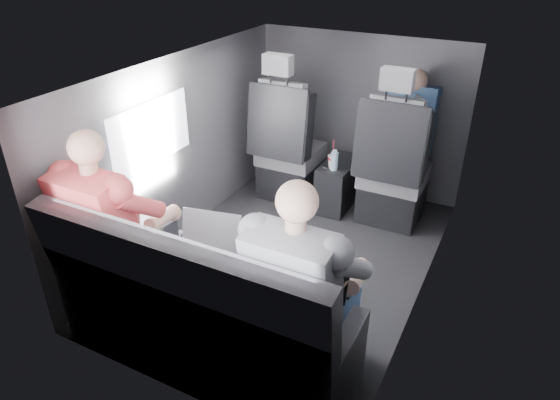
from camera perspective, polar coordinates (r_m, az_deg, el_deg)
The scene contains 20 objects.
floor at distance 3.59m, azimuth 1.33°, elevation -6.75°, with size 2.60×2.60×0.00m, color black.
ceiling at distance 3.01m, azimuth 1.63°, elevation 14.64°, with size 2.60×2.60×0.00m, color #B2B2AD.
panel_left at distance 3.69m, azimuth -11.28°, elevation 5.73°, with size 0.02×2.60×1.35m, color #56565B.
panel_right at distance 3.01m, azimuth 17.06°, elevation -0.54°, with size 0.02×2.60×1.35m, color #56565B.
panel_front at distance 4.37m, azimuth 9.05°, elevation 9.58°, with size 1.80×0.02×1.35m, color #56565B.
panel_back at distance 2.32m, azimuth -12.96°, elevation -9.62°, with size 1.80×0.02×1.35m, color #56565B.
side_window at distance 3.38m, azimuth -14.45°, elevation 7.34°, with size 0.02×0.75×0.42m, color white.
seatbelt at distance 3.64m, azimuth 12.64°, elevation 7.38°, with size 0.05×0.01×0.65m, color black.
front_seat_left at distance 4.22m, azimuth 0.91°, elevation 5.28°, with size 0.52×0.58×1.26m.
front_seat_right at distance 3.95m, azimuth 12.71°, elevation 2.76°, with size 0.52×0.58×1.26m.
center_console at distance 4.18m, azimuth 6.66°, elevation 1.80°, with size 0.24×0.48×0.41m.
rear_bench at distance 2.69m, azimuth -8.86°, elevation -13.04°, with size 1.60×0.57×0.92m.
soda_cup at distance 3.96m, azimuth 6.04°, elevation 4.43°, with size 0.08×0.08×0.24m.
water_bottle at distance 3.93m, azimuth 6.23°, elevation 4.48°, with size 0.06×0.06×0.17m.
laptop_white at distance 2.97m, azimuth -16.47°, elevation -1.72°, with size 0.38×0.37×0.26m.
laptop_silver at distance 2.71m, azimuth -6.72°, elevation -3.97°, with size 0.36×0.35×0.23m.
laptop_black at distance 2.42m, azimuth 4.69°, elevation -8.18°, with size 0.36×0.32×0.25m.
passenger_rear_left at distance 2.89m, azimuth -18.08°, elevation -2.95°, with size 0.51×0.63×1.23m.
passenger_rear_right at distance 2.33m, azimuth 2.86°, elevation -9.97°, with size 0.50×0.62×1.22m.
passenger_front_right at distance 4.04m, azimuth 14.58°, elevation 8.47°, with size 0.38×0.38×0.74m.
Camera 1 is at (1.26, -2.63, 2.09)m, focal length 32.00 mm.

